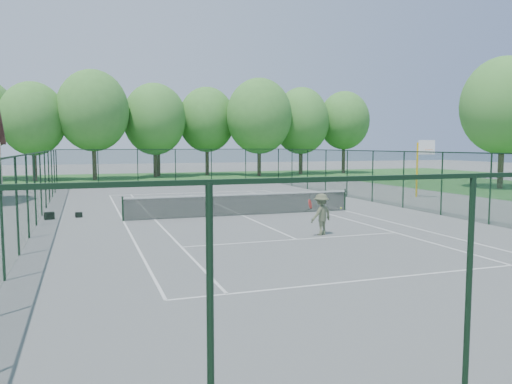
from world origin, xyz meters
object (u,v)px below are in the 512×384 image
at_px(basketball_goal, 422,157).
at_px(tennis_player, 321,214).
at_px(tennis_net, 242,203).
at_px(sports_bag_a, 49,216).

distance_m(basketball_goal, tennis_player, 15.68).
distance_m(tennis_net, tennis_player, 5.98).
distance_m(tennis_net, sports_bag_a, 8.75).
height_order(tennis_net, basketball_goal, basketball_goal).
height_order(tennis_net, tennis_player, tennis_player).
bearing_deg(tennis_net, basketball_goal, 16.94).
xyz_separation_m(tennis_net, sports_bag_a, (-8.60, 1.61, -0.41)).
bearing_deg(tennis_player, tennis_net, 101.87).
bearing_deg(basketball_goal, sports_bag_a, -173.65).
relative_size(basketball_goal, sports_bag_a, 8.76).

